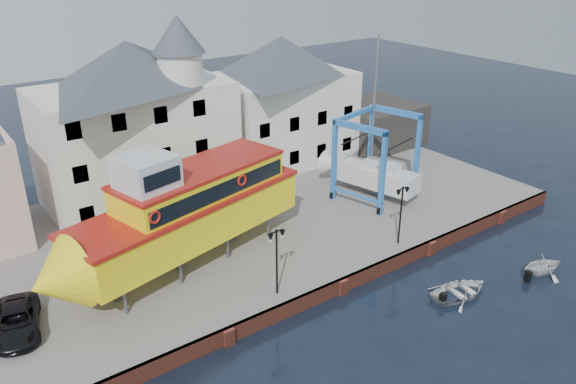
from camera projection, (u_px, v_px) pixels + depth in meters
ground at (342, 294)px, 34.27m from camera, size 140.00×140.00×0.00m
hardstanding at (246, 220)px, 42.18m from camera, size 44.00×22.00×1.00m
quay_wall at (341, 286)px, 34.14m from camera, size 44.00×0.47×1.00m
building_white_main at (136, 120)px, 42.20m from camera, size 14.00×8.30×14.00m
building_white_right at (282, 100)px, 50.38m from camera, size 12.00×8.00×11.20m
shed_dark at (375, 124)px, 55.75m from camera, size 8.00×7.00×4.00m
lamp_post_left at (277, 245)px, 31.30m from camera, size 1.12×0.32×4.20m
lamp_post_right at (402, 201)px, 36.65m from camera, size 1.12×0.32×4.20m
tour_boat at (175, 214)px, 33.71m from camera, size 18.58×8.44×7.87m
travel_lift at (367, 169)px, 44.59m from camera, size 6.83×8.62×12.62m
van at (17, 321)px, 29.14m from camera, size 3.25×5.14×1.32m
motorboat_b at (459, 295)px, 34.14m from camera, size 4.26×3.27×0.82m
motorboat_c at (541, 273)px, 36.34m from camera, size 3.50×3.24×1.52m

